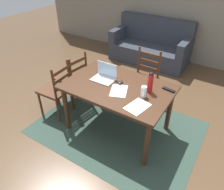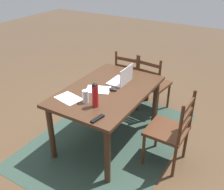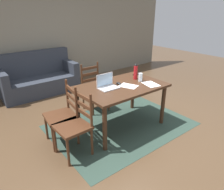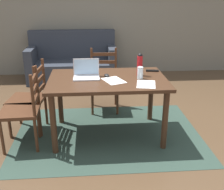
% 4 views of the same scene
% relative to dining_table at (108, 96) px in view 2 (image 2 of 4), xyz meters
% --- Properties ---
extents(ground_plane, '(14.00, 14.00, 0.00)m').
position_rel_dining_table_xyz_m(ground_plane, '(0.00, 0.00, -0.67)').
color(ground_plane, brown).
extents(area_rug, '(2.41, 1.75, 0.01)m').
position_rel_dining_table_xyz_m(area_rug, '(0.00, 0.00, -0.67)').
color(area_rug, '#2D4238').
rests_on(area_rug, ground).
extents(dining_table, '(1.45, 0.95, 0.77)m').
position_rel_dining_table_xyz_m(dining_table, '(0.00, 0.00, 0.00)').
color(dining_table, '#422819').
rests_on(dining_table, ground).
extents(chair_left_far, '(0.49, 0.49, 0.95)m').
position_rel_dining_table_xyz_m(chair_left_far, '(-1.01, 0.19, -0.21)').
color(chair_left_far, '#4C2B19').
rests_on(chair_left_far, ground).
extents(chair_far_head, '(0.45, 0.45, 0.95)m').
position_rel_dining_table_xyz_m(chair_far_head, '(0.00, 0.85, -0.21)').
color(chair_far_head, '#4C2B19').
rests_on(chair_far_head, ground).
extents(chair_left_near, '(0.46, 0.46, 0.95)m').
position_rel_dining_table_xyz_m(chair_left_near, '(-1.01, -0.19, -0.21)').
color(chair_left_near, '#4C2B19').
rests_on(chair_left_near, ground).
extents(laptop, '(0.32, 0.22, 0.23)m').
position_rel_dining_table_xyz_m(laptop, '(-0.26, 0.06, 0.16)').
color(laptop, silver).
rests_on(laptop, dining_table).
extents(water_bottle, '(0.07, 0.07, 0.28)m').
position_rel_dining_table_xyz_m(water_bottle, '(0.41, 0.10, 0.25)').
color(water_bottle, red).
rests_on(water_bottle, dining_table).
extents(drinking_glass, '(0.07, 0.07, 0.15)m').
position_rel_dining_table_xyz_m(drinking_glass, '(0.40, -0.04, 0.17)').
color(drinking_glass, silver).
rests_on(drinking_glass, dining_table).
extents(computer_mouse, '(0.08, 0.11, 0.03)m').
position_rel_dining_table_xyz_m(computer_mouse, '(-0.01, 0.07, 0.12)').
color(computer_mouse, black).
rests_on(computer_mouse, dining_table).
extents(tv_remote, '(0.17, 0.07, 0.02)m').
position_rel_dining_table_xyz_m(tv_remote, '(0.62, 0.27, 0.11)').
color(tv_remote, black).
rests_on(tv_remote, dining_table).
extents(paper_stack_left, '(0.27, 0.33, 0.00)m').
position_rel_dining_table_xyz_m(paper_stack_left, '(0.43, -0.27, 0.10)').
color(paper_stack_left, white).
rests_on(paper_stack_left, dining_table).
extents(paper_stack_right, '(0.31, 0.35, 0.00)m').
position_rel_dining_table_xyz_m(paper_stack_right, '(0.07, -0.10, 0.10)').
color(paper_stack_right, white).
rests_on(paper_stack_right, dining_table).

